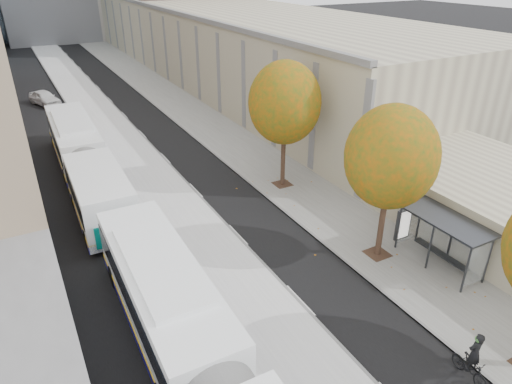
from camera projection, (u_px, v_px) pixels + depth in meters
bus_platform at (119, 141)px, 36.66m from camera, size 4.25×150.00×0.15m
sidewalk at (210, 126)px, 40.09m from camera, size 4.75×150.00×0.08m
building_tan at (201, 31)px, 65.83m from camera, size 18.00×92.00×8.00m
bus_shelter at (448, 225)px, 20.98m from camera, size 1.90×4.40×2.53m
tree_c at (391, 157)px, 20.30m from camera, size 4.20×4.20×7.28m
tree_d at (285, 103)px, 27.23m from camera, size 4.40×4.40×7.60m
bus_near at (203, 371)px, 14.20m from camera, size 2.92×18.37×3.06m
bus_far at (84, 160)px, 29.20m from camera, size 3.07×18.27×3.04m
cyclist at (472, 362)px, 15.66m from camera, size 0.62×1.63×2.04m
distant_car at (45, 98)px, 45.90m from camera, size 3.01×4.53×1.43m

